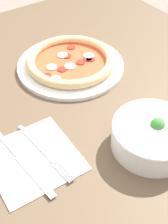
{
  "coord_description": "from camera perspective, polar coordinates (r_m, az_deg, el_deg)",
  "views": [
    {
      "loc": [
        0.37,
        0.55,
        1.26
      ],
      "look_at": [
        0.06,
        0.11,
        0.74
      ],
      "focal_mm": 50.0,
      "sensor_mm": 36.0,
      "label": 1
    }
  ],
  "objects": [
    {
      "name": "ground_plane",
      "position": [
        1.43,
        -0.55,
        -18.51
      ],
      "size": [
        8.0,
        8.0,
        0.0
      ],
      "primitive_type": "plane",
      "color": "gray"
    },
    {
      "name": "fork",
      "position": [
        0.69,
        -7.44,
        -7.08
      ],
      "size": [
        0.03,
        0.2,
        0.0
      ],
      "rotation": [
        0.0,
        0.0,
        1.66
      ],
      "color": "silver",
      "rests_on": "napkin"
    },
    {
      "name": "pizza",
      "position": [
        0.92,
        -2.49,
        9.07
      ],
      "size": [
        0.31,
        0.31,
        0.04
      ],
      "color": "white",
      "rests_on": "dining_table"
    },
    {
      "name": "bowl",
      "position": [
        0.7,
        12.48,
        -4.04
      ],
      "size": [
        0.18,
        0.18,
        0.08
      ],
      "color": "white",
      "rests_on": "dining_table"
    },
    {
      "name": "knife",
      "position": [
        0.69,
        -11.48,
        -8.53
      ],
      "size": [
        0.03,
        0.22,
        0.01
      ],
      "rotation": [
        0.0,
        0.0,
        1.66
      ],
      "color": "silver",
      "rests_on": "napkin"
    },
    {
      "name": "napkin",
      "position": [
        0.69,
        -9.31,
        -8.38
      ],
      "size": [
        0.19,
        0.19,
        0.0
      ],
      "color": "white",
      "rests_on": "dining_table"
    },
    {
      "name": "dining_table",
      "position": [
        0.92,
        -0.8,
        -0.04
      ],
      "size": [
        1.04,
        1.08,
        0.72
      ],
      "color": "brown",
      "rests_on": "ground_plane"
    }
  ]
}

